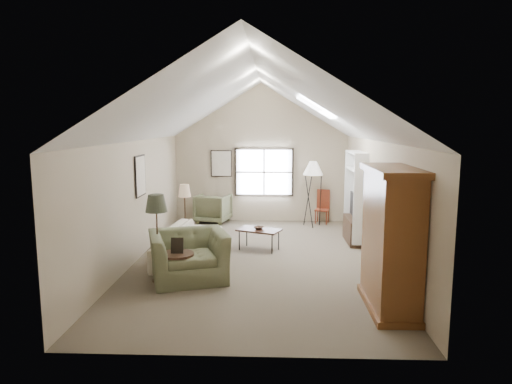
{
  "coord_description": "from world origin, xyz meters",
  "views": [
    {
      "loc": [
        0.37,
        -9.26,
        2.86
      ],
      "look_at": [
        0.0,
        0.4,
        1.4
      ],
      "focal_mm": 32.0,
      "sensor_mm": 36.0,
      "label": 1
    }
  ],
  "objects_px": {
    "coffee_table": "(259,240)",
    "side_chair": "(322,207)",
    "sofa": "(189,243)",
    "side_table": "(178,269)",
    "armoire": "(391,239)",
    "armchair_near": "(189,256)",
    "armchair_far": "(213,208)"
  },
  "relations": [
    {
      "from": "coffee_table",
      "to": "armoire",
      "type": "bearing_deg",
      "value": -56.54
    },
    {
      "from": "coffee_table",
      "to": "side_chair",
      "type": "bearing_deg",
      "value": 59.0
    },
    {
      "from": "side_chair",
      "to": "coffee_table",
      "type": "bearing_deg",
      "value": -104.59
    },
    {
      "from": "armoire",
      "to": "armchair_far",
      "type": "distance_m",
      "value": 7.09
    },
    {
      "from": "armchair_near",
      "to": "side_chair",
      "type": "distance_m",
      "value": 5.73
    },
    {
      "from": "armchair_far",
      "to": "side_chair",
      "type": "relative_size",
      "value": 0.95
    },
    {
      "from": "armoire",
      "to": "side_table",
      "type": "relative_size",
      "value": 3.74
    },
    {
      "from": "side_table",
      "to": "side_chair",
      "type": "bearing_deg",
      "value": 59.33
    },
    {
      "from": "coffee_table",
      "to": "side_table",
      "type": "relative_size",
      "value": 1.61
    },
    {
      "from": "side_chair",
      "to": "side_table",
      "type": "bearing_deg",
      "value": -104.26
    },
    {
      "from": "armoire",
      "to": "side_chair",
      "type": "height_order",
      "value": "armoire"
    },
    {
      "from": "sofa",
      "to": "side_table",
      "type": "distance_m",
      "value": 1.6
    },
    {
      "from": "sofa",
      "to": "armchair_near",
      "type": "relative_size",
      "value": 1.72
    },
    {
      "from": "sofa",
      "to": "armchair_far",
      "type": "xyz_separation_m",
      "value": [
        0.05,
        3.63,
        0.07
      ]
    },
    {
      "from": "coffee_table",
      "to": "side_chair",
      "type": "distance_m",
      "value": 3.37
    },
    {
      "from": "armchair_near",
      "to": "side_table",
      "type": "bearing_deg",
      "value": -131.21
    },
    {
      "from": "armchair_near",
      "to": "coffee_table",
      "type": "height_order",
      "value": "armchair_near"
    },
    {
      "from": "armoire",
      "to": "armchair_far",
      "type": "xyz_separation_m",
      "value": [
        -3.55,
        6.1,
        -0.68
      ]
    },
    {
      "from": "armoire",
      "to": "sofa",
      "type": "height_order",
      "value": "armoire"
    },
    {
      "from": "armoire",
      "to": "coffee_table",
      "type": "xyz_separation_m",
      "value": [
        -2.13,
        3.22,
        -0.86
      ]
    },
    {
      "from": "sofa",
      "to": "coffee_table",
      "type": "height_order",
      "value": "sofa"
    },
    {
      "from": "armoire",
      "to": "coffee_table",
      "type": "height_order",
      "value": "armoire"
    },
    {
      "from": "sofa",
      "to": "coffee_table",
      "type": "bearing_deg",
      "value": -56.38
    },
    {
      "from": "armoire",
      "to": "armchair_near",
      "type": "relative_size",
      "value": 1.61
    },
    {
      "from": "sofa",
      "to": "side_table",
      "type": "height_order",
      "value": "sofa"
    },
    {
      "from": "side_table",
      "to": "sofa",
      "type": "bearing_deg",
      "value": 93.58
    },
    {
      "from": "armchair_far",
      "to": "sofa",
      "type": "bearing_deg",
      "value": 103.23
    },
    {
      "from": "side_table",
      "to": "armoire",
      "type": "bearing_deg",
      "value": -14.01
    },
    {
      "from": "armchair_near",
      "to": "armchair_far",
      "type": "relative_size",
      "value": 1.49
    },
    {
      "from": "armchair_far",
      "to": "coffee_table",
      "type": "height_order",
      "value": "armchair_far"
    },
    {
      "from": "sofa",
      "to": "armchair_far",
      "type": "relative_size",
      "value": 2.56
    },
    {
      "from": "sofa",
      "to": "coffee_table",
      "type": "distance_m",
      "value": 1.65
    }
  ]
}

